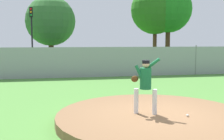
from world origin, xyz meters
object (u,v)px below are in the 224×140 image
object	(u,v)px
traffic_cone_orange	(184,63)
parked_car_charcoal	(120,59)
parked_car_champagne	(176,59)
traffic_light_near	(32,26)
baseball	(188,115)
parked_car_white	(212,59)
parked_car_teal	(42,60)
pitcher_youth	(145,81)
parked_car_navy	(85,60)

from	to	relation	value
traffic_cone_orange	parked_car_charcoal	bearing A→B (deg)	-162.09
parked_car_champagne	traffic_light_near	size ratio (longest dim) A/B	0.86
baseball	parked_car_white	distance (m)	17.87
parked_car_teal	parked_car_charcoal	bearing A→B (deg)	-2.41
pitcher_youth	traffic_light_near	world-z (taller)	traffic_light_near
pitcher_youth	parked_car_champagne	bearing A→B (deg)	63.22
parked_car_white	parked_car_navy	world-z (taller)	parked_car_navy
pitcher_youth	parked_car_navy	xyz separation A→B (m)	(-0.47, 14.08, -0.39)
parked_car_teal	parked_car_navy	size ratio (longest dim) A/B	1.17
parked_car_teal	traffic_light_near	bearing A→B (deg)	104.54
traffic_cone_orange	traffic_light_near	world-z (taller)	traffic_light_near
parked_car_champagne	parked_car_white	xyz separation A→B (m)	(3.56, 0.38, 0.00)
baseball	traffic_cone_orange	world-z (taller)	traffic_cone_orange
parked_car_champagne	parked_car_navy	bearing A→B (deg)	-179.45
parked_car_champagne	parked_car_charcoal	bearing A→B (deg)	-179.66
parked_car_champagne	parked_car_teal	world-z (taller)	parked_car_teal
baseball	parked_car_charcoal	xyz separation A→B (m)	(1.28, 14.63, 0.51)
baseball	pitcher_youth	bearing A→B (deg)	154.01
parked_car_charcoal	parked_car_teal	distance (m)	6.06
parked_car_white	traffic_light_near	size ratio (longest dim) A/B	0.77
parked_car_navy	pitcher_youth	bearing A→B (deg)	-88.09
parked_car_teal	parked_car_navy	xyz separation A→B (m)	(3.25, -0.30, -0.01)
pitcher_youth	parked_car_navy	bearing A→B (deg)	91.91
parked_car_teal	traffic_cone_orange	bearing A→B (deg)	8.44
parked_car_white	parked_car_teal	xyz separation A→B (m)	(-14.41, -0.15, 0.07)
parked_car_white	traffic_cone_orange	distance (m)	2.52
baseball	traffic_cone_orange	bearing A→B (deg)	64.83
parked_car_navy	parked_car_charcoal	bearing A→B (deg)	0.92
traffic_light_near	traffic_cone_orange	bearing A→B (deg)	-10.01
baseball	traffic_cone_orange	distance (m)	18.53
parked_car_navy	traffic_cone_orange	size ratio (longest dim) A/B	7.58
parked_car_charcoal	parked_car_teal	xyz separation A→B (m)	(-6.05, 0.25, 0.00)
parked_car_charcoal	traffic_light_near	distance (m)	8.94
baseball	parked_car_charcoal	size ratio (longest dim) A/B	0.02
parked_car_white	parked_car_navy	distance (m)	11.17
parked_car_navy	parked_car_teal	bearing A→B (deg)	174.73
pitcher_youth	parked_car_white	world-z (taller)	pitcher_youth
pitcher_youth	parked_car_teal	distance (m)	14.85
parked_car_teal	parked_car_white	bearing A→B (deg)	0.59
parked_car_navy	traffic_cone_orange	bearing A→B (deg)	13.03
baseball	parked_car_champagne	world-z (taller)	parked_car_champagne
pitcher_youth	traffic_cone_orange	world-z (taller)	pitcher_youth
pitcher_youth	parked_car_teal	world-z (taller)	pitcher_youth
parked_car_white	parked_car_teal	distance (m)	14.41
pitcher_youth	parked_car_charcoal	bearing A→B (deg)	80.60
baseball	parked_car_champagne	xyz separation A→B (m)	(6.09, 14.66, 0.45)
parked_car_charcoal	parked_car_white	world-z (taller)	parked_car_charcoal
parked_car_navy	traffic_light_near	size ratio (longest dim) A/B	0.79
parked_car_charcoal	parked_car_white	size ratio (longest dim) A/B	1.14
parked_car_charcoal	parked_car_white	distance (m)	8.37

